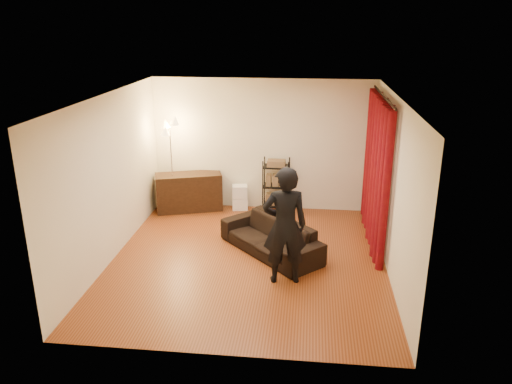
# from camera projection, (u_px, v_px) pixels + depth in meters

# --- Properties ---
(floor) EXTENTS (5.00, 5.00, 0.00)m
(floor) POSITION_uv_depth(u_px,v_px,m) (248.00, 260.00, 8.30)
(floor) COLOR brown
(floor) RESTS_ON ground
(ceiling) EXTENTS (5.00, 5.00, 0.00)m
(ceiling) POSITION_uv_depth(u_px,v_px,m) (247.00, 97.00, 7.41)
(ceiling) COLOR white
(ceiling) RESTS_ON ground
(wall_back) EXTENTS (5.00, 0.00, 5.00)m
(wall_back) POSITION_uv_depth(u_px,v_px,m) (263.00, 145.00, 10.20)
(wall_back) COLOR #EEE7C7
(wall_back) RESTS_ON ground
(wall_front) EXTENTS (5.00, 0.00, 5.00)m
(wall_front) POSITION_uv_depth(u_px,v_px,m) (219.00, 253.00, 5.51)
(wall_front) COLOR #EEE7C7
(wall_front) RESTS_ON ground
(wall_left) EXTENTS (0.00, 5.00, 5.00)m
(wall_left) POSITION_uv_depth(u_px,v_px,m) (110.00, 178.00, 8.09)
(wall_left) COLOR #EEE7C7
(wall_left) RESTS_ON ground
(wall_right) EXTENTS (0.00, 5.00, 5.00)m
(wall_right) POSITION_uv_depth(u_px,v_px,m) (393.00, 188.00, 7.62)
(wall_right) COLOR #EEE7C7
(wall_right) RESTS_ON ground
(curtain_rod) EXTENTS (0.04, 2.65, 0.04)m
(curtain_rod) POSITION_uv_depth(u_px,v_px,m) (384.00, 96.00, 8.28)
(curtain_rod) COLOR black
(curtain_rod) RESTS_ON wall_right
(curtain) EXTENTS (0.22, 2.65, 2.55)m
(curtain) POSITION_uv_depth(u_px,v_px,m) (376.00, 171.00, 8.72)
(curtain) COLOR #660D0C
(curtain) RESTS_ON ground
(sofa) EXTENTS (1.90, 1.94, 0.57)m
(sofa) POSITION_uv_depth(u_px,v_px,m) (271.00, 237.00, 8.49)
(sofa) COLOR black
(sofa) RESTS_ON ground
(person) EXTENTS (0.73, 0.54, 1.82)m
(person) POSITION_uv_depth(u_px,v_px,m) (285.00, 226.00, 7.36)
(person) COLOR black
(person) RESTS_ON ground
(media_cabinet) EXTENTS (1.43, 0.89, 0.78)m
(media_cabinet) POSITION_uv_depth(u_px,v_px,m) (189.00, 192.00, 10.37)
(media_cabinet) COLOR #311D0F
(media_cabinet) RESTS_ON ground
(storage_boxes) EXTENTS (0.35, 0.29, 0.53)m
(storage_boxes) POSITION_uv_depth(u_px,v_px,m) (240.00, 197.00, 10.43)
(storage_boxes) COLOR white
(storage_boxes) RESTS_ON ground
(wire_shelf) EXTENTS (0.60, 0.51, 1.13)m
(wire_shelf) POSITION_uv_depth(u_px,v_px,m) (276.00, 186.00, 10.20)
(wire_shelf) COLOR black
(wire_shelf) RESTS_ON ground
(floor_lamp) EXTENTS (0.43, 0.43, 1.93)m
(floor_lamp) POSITION_uv_depth(u_px,v_px,m) (172.00, 167.00, 10.08)
(floor_lamp) COLOR silver
(floor_lamp) RESTS_ON ground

